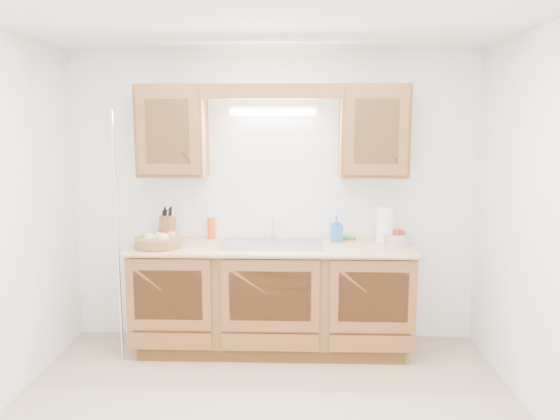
{
  "coord_description": "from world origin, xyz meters",
  "views": [
    {
      "loc": [
        0.21,
        -3.2,
        1.87
      ],
      "look_at": [
        0.08,
        0.85,
        1.24
      ],
      "focal_mm": 35.0,
      "sensor_mm": 36.0,
      "label": 1
    }
  ],
  "objects_px": {
    "paper_towel": "(385,225)",
    "apple_bowl": "(397,238)",
    "knife_block": "(167,228)",
    "fruit_basket": "(159,240)"
  },
  "relations": [
    {
      "from": "knife_block",
      "to": "apple_bowl",
      "type": "relative_size",
      "value": 1.02
    },
    {
      "from": "paper_towel",
      "to": "knife_block",
      "type": "bearing_deg",
      "value": 177.92
    },
    {
      "from": "fruit_basket",
      "to": "paper_towel",
      "type": "relative_size",
      "value": 1.36
    },
    {
      "from": "paper_towel",
      "to": "apple_bowl",
      "type": "height_order",
      "value": "paper_towel"
    },
    {
      "from": "fruit_basket",
      "to": "apple_bowl",
      "type": "distance_m",
      "value": 1.95
    },
    {
      "from": "knife_block",
      "to": "apple_bowl",
      "type": "distance_m",
      "value": 1.94
    },
    {
      "from": "paper_towel",
      "to": "fruit_basket",
      "type": "bearing_deg",
      "value": -174.36
    },
    {
      "from": "fruit_basket",
      "to": "paper_towel",
      "type": "bearing_deg",
      "value": 5.64
    },
    {
      "from": "paper_towel",
      "to": "apple_bowl",
      "type": "distance_m",
      "value": 0.14
    },
    {
      "from": "knife_block",
      "to": "paper_towel",
      "type": "height_order",
      "value": "paper_towel"
    }
  ]
}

